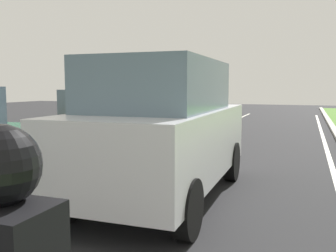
# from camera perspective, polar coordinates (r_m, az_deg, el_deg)

# --- Properties ---
(ground_plane) EXTENTS (60.00, 60.00, 0.00)m
(ground_plane) POSITION_cam_1_polar(r_m,az_deg,el_deg) (10.54, 3.69, -4.10)
(ground_plane) COLOR #262628
(lane_line_center) EXTENTS (0.12, 32.00, 0.01)m
(lane_line_center) POSITION_cam_1_polar(r_m,az_deg,el_deg) (10.76, 0.12, -3.87)
(lane_line_center) COLOR silver
(lane_line_center) RESTS_ON ground
(lane_line_right_edge) EXTENTS (0.12, 32.00, 0.01)m
(lane_line_right_edge) POSITION_cam_1_polar(r_m,az_deg,el_deg) (10.12, 23.68, -5.02)
(lane_line_right_edge) COLOR silver
(lane_line_right_edge) RESTS_ON ground
(car_suv_ahead) EXTENTS (2.03, 4.53, 2.28)m
(car_suv_ahead) POSITION_cam_1_polar(r_m,az_deg,el_deg) (6.10, -0.80, -0.45)
(car_suv_ahead) COLOR silver
(car_suv_ahead) RESTS_ON ground
(car_hatchback_far) EXTENTS (1.84, 3.76, 1.78)m
(car_hatchback_far) POSITION_cam_1_polar(r_m,az_deg,el_deg) (10.79, -9.92, 0.78)
(car_hatchback_far) COLOR brown
(car_hatchback_far) RESTS_ON ground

